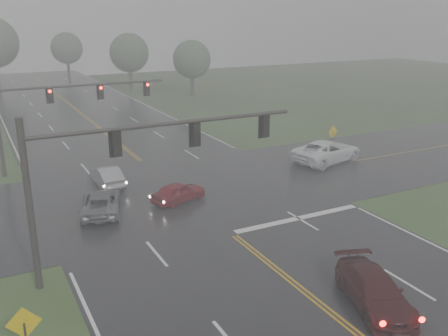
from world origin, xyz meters
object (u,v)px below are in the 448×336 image
car_grey (102,213)px  pickup_white (326,162)px  signal_gantry_far (53,105)px  sedan_red (179,202)px  sedan_silver (108,186)px  sedan_maroon (373,306)px  signal_gantry_near (119,160)px

car_grey → pickup_white: size_ratio=0.75×
signal_gantry_far → sedan_red: bearing=-62.5°
sedan_silver → signal_gantry_far: bearing=-68.3°
sedan_red → pickup_white: (14.07, 2.72, 0.00)m
sedan_maroon → sedan_silver: sedan_maroon is taller
sedan_maroon → car_grey: size_ratio=1.02×
sedan_red → signal_gantry_far: bearing=9.4°
signal_gantry_near → car_grey: bearing=84.9°
sedan_silver → signal_gantry_near: signal_gantry_near is taller
sedan_red → signal_gantry_near: 10.34m
sedan_red → pickup_white: size_ratio=0.59×
sedan_maroon → signal_gantry_near: 12.55m
sedan_red → pickup_white: 14.33m
pickup_white → signal_gantry_near: signal_gantry_near is taller
sedan_red → pickup_white: pickup_white is taller
sedan_silver → sedan_red: bearing=121.4°
car_grey → signal_gantry_near: signal_gantry_near is taller
sedan_maroon → car_grey: bearing=134.5°
sedan_red → sedan_maroon: bearing=171.8°
sedan_red → car_grey: (-4.90, 0.39, 0.00)m
sedan_silver → car_grey: bearing=70.3°
sedan_maroon → sedan_red: (-2.57, 14.78, 0.00)m
sedan_maroon → pickup_white: size_ratio=0.77×
car_grey → signal_gantry_near: (-0.65, -7.26, 5.37)m
sedan_silver → car_grey: size_ratio=0.88×
pickup_white → signal_gantry_far: bearing=54.5°
sedan_silver → pickup_white: bearing=171.0°
sedan_maroon → sedan_silver: 20.80m
car_grey → signal_gantry_far: bearing=-69.2°
sedan_silver → signal_gantry_far: (-2.30, 5.54, 5.05)m
sedan_maroon → signal_gantry_near: bearing=154.0°
car_grey → pickup_white: bearing=-155.9°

